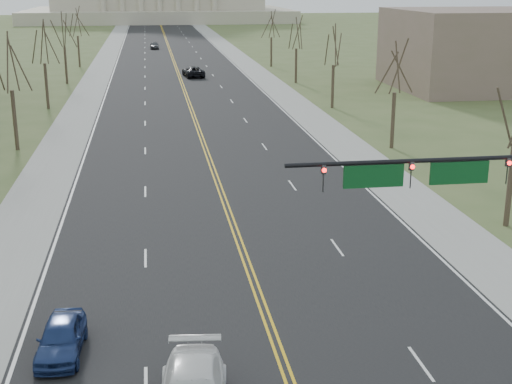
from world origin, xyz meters
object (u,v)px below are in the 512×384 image
object	(u,v)px
car_far_sb	(154,45)
car_sb_outer_second	(61,338)
car_far_nb	(193,71)
signal_mast	(457,185)

from	to	relation	value
car_far_sb	car_sb_outer_second	bearing A→B (deg)	-92.76
car_far_sb	car_far_nb	bearing A→B (deg)	-84.13
car_far_nb	car_sb_outer_second	bearing A→B (deg)	75.51
signal_mast	car_sb_outer_second	bearing A→B (deg)	-177.04
car_sb_outer_second	signal_mast	bearing A→B (deg)	5.73
car_far_nb	signal_mast	bearing A→B (deg)	86.64
signal_mast	car_far_nb	bearing A→B (deg)	93.92
car_sb_outer_second	car_far_nb	bearing A→B (deg)	85.55
signal_mast	car_far_nb	xyz separation A→B (m)	(-5.43, 79.17, -4.97)
car_far_nb	car_far_sb	distance (m)	45.90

